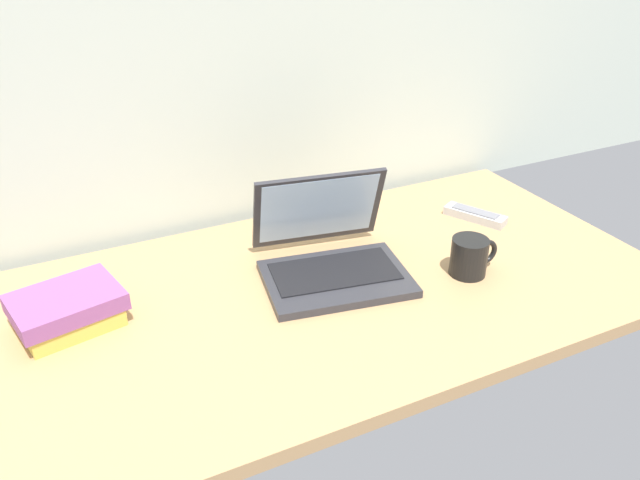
{
  "coord_description": "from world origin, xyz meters",
  "views": [
    {
      "loc": [
        -0.46,
        -1.03,
        0.78
      ],
      "look_at": [
        0.04,
        0.0,
        0.15
      ],
      "focal_mm": 35.89,
      "sensor_mm": 36.0,
      "label": 1
    }
  ],
  "objects_px": {
    "laptop": "(330,254)",
    "book_stack": "(67,309)",
    "remote_control_near": "(475,215)",
    "coffee_mug": "(470,256)"
  },
  "relations": [
    {
      "from": "coffee_mug",
      "to": "remote_control_near",
      "type": "xyz_separation_m",
      "value": [
        0.18,
        0.21,
        -0.03
      ]
    },
    {
      "from": "coffee_mug",
      "to": "book_stack",
      "type": "height_order",
      "value": "coffee_mug"
    },
    {
      "from": "remote_control_near",
      "to": "book_stack",
      "type": "height_order",
      "value": "book_stack"
    },
    {
      "from": "laptop",
      "to": "coffee_mug",
      "type": "distance_m",
      "value": 0.31
    },
    {
      "from": "coffee_mug",
      "to": "remote_control_near",
      "type": "distance_m",
      "value": 0.28
    },
    {
      "from": "coffee_mug",
      "to": "book_stack",
      "type": "bearing_deg",
      "value": 167.05
    },
    {
      "from": "remote_control_near",
      "to": "book_stack",
      "type": "bearing_deg",
      "value": -178.9
    },
    {
      "from": "laptop",
      "to": "book_stack",
      "type": "bearing_deg",
      "value": 175.33
    },
    {
      "from": "book_stack",
      "to": "remote_control_near",
      "type": "bearing_deg",
      "value": 1.1
    },
    {
      "from": "remote_control_near",
      "to": "laptop",
      "type": "bearing_deg",
      "value": -171.98
    }
  ]
}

